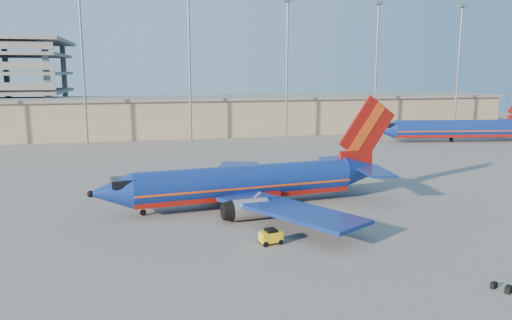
# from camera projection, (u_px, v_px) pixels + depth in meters

# --- Properties ---
(ground) EXTENTS (220.00, 220.00, 0.00)m
(ground) POSITION_uv_depth(u_px,v_px,m) (275.00, 195.00, 57.86)
(ground) COLOR slate
(ground) RESTS_ON ground
(terminal_building) EXTENTS (122.00, 16.00, 8.50)m
(terminal_building) POSITION_uv_depth(u_px,v_px,m) (251.00, 114.00, 114.93)
(terminal_building) COLOR gray
(terminal_building) RESTS_ON ground
(light_mast_row) EXTENTS (101.60, 1.60, 28.65)m
(light_mast_row) POSITION_uv_depth(u_px,v_px,m) (239.00, 54.00, 99.98)
(light_mast_row) COLOR gray
(light_mast_row) RESTS_ON ground
(aircraft_main) EXTENTS (33.94, 32.49, 11.51)m
(aircraft_main) POSITION_uv_depth(u_px,v_px,m) (252.00, 183.00, 52.97)
(aircraft_main) COLOR navy
(aircraft_main) RESTS_ON ground
(aircraft_second) EXTENTS (34.32, 13.38, 11.68)m
(aircraft_second) POSITION_uv_depth(u_px,v_px,m) (456.00, 129.00, 100.48)
(aircraft_second) COLOR navy
(aircraft_second) RESTS_ON ground
(baggage_tug) EXTENTS (2.00, 1.42, 1.32)m
(baggage_tug) POSITION_uv_depth(u_px,v_px,m) (271.00, 236.00, 41.35)
(baggage_tug) COLOR yellow
(baggage_tug) RESTS_ON ground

